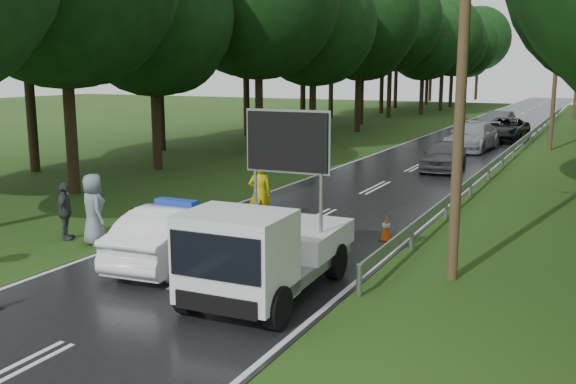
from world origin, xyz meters
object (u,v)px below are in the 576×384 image
Objects in this scene: queue_car_first at (444,155)px; queue_car_second at (472,137)px; work_truck at (263,251)px; civilian at (277,240)px; barrier at (223,222)px; queue_car_fourth at (498,122)px; officer at (260,193)px; police_sedan at (177,235)px; queue_car_third at (505,129)px.

queue_car_second is at bearing 89.00° from queue_car_first.
work_truck is 1.59m from civilian.
barrier is at bearing -90.33° from queue_car_second.
barrier is 24.09m from queue_car_second.
queue_car_second is 12.00m from queue_car_fourth.
officer is 0.46× the size of queue_car_first.
civilian is 0.30× the size of queue_car_second.
police_sedan is at bearing 56.52° from officer.
queue_car_first is at bearing 55.44° from civilian.
work_truck is at bearing -107.50° from civilian.
officer is 1.16× the size of civilian.
queue_car_first is at bearing -90.76° from queue_car_third.
officer reaches higher than civilian.
civilian is at bearing 105.03° from work_truck.
barrier is at bearing -104.64° from police_sedan.
queue_car_fourth is (-0.34, 12.00, -0.02)m from queue_car_second.
work_truck is 1.03× the size of queue_car_fourth.
queue_car_third is at bearing 66.19° from barrier.
police_sedan reaches higher than barrier.
work_truck is 18.65m from queue_car_first.
police_sedan is 37.72m from queue_car_fourth.
queue_car_fourth is (-1.31, 6.00, 0.01)m from queue_car_third.
work_truck is 6.60m from officer.
civilian is 0.35× the size of queue_car_fourth.
civilian reaches higher than queue_car_third.
officer reaches higher than police_sedan.
work_truck is 1.15× the size of queue_car_first.
queue_car_fourth is (-0.70, 37.37, -0.05)m from civilian.
barrier is (0.26, 1.67, -0.01)m from police_sedan.
queue_car_fourth is at bearing 89.31° from work_truck.
queue_car_third is 1.16× the size of queue_car_fourth.
civilian reaches higher than queue_car_second.
work_truck reaches higher than queue_car_fourth.
civilian is at bearing 87.01° from officer.
officer reaches higher than queue_car_second.
police_sedan is 3.27m from work_truck.
queue_car_second is at bearing -85.93° from queue_car_fourth.
queue_car_first is 0.89× the size of queue_car_fourth.
queue_car_first is at bearing -84.02° from queue_car_second.
civilian is (-0.47, 1.51, -0.20)m from work_truck.
barrier is at bearing -93.38° from queue_car_third.
officer reaches higher than queue_car_fourth.
queue_car_fourth is (2.08, 33.13, -0.18)m from officer.
work_truck is 2.19× the size of barrier.
police_sedan is 2.76× the size of civilian.
police_sedan is 0.83× the size of queue_car_third.
officer is 5.07m from civilian.
queue_car_first is (-0.59, 18.64, -0.31)m from work_truck.
police_sedan reaches higher than queue_car_second.
work_truck is at bearing -64.18° from barrier.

